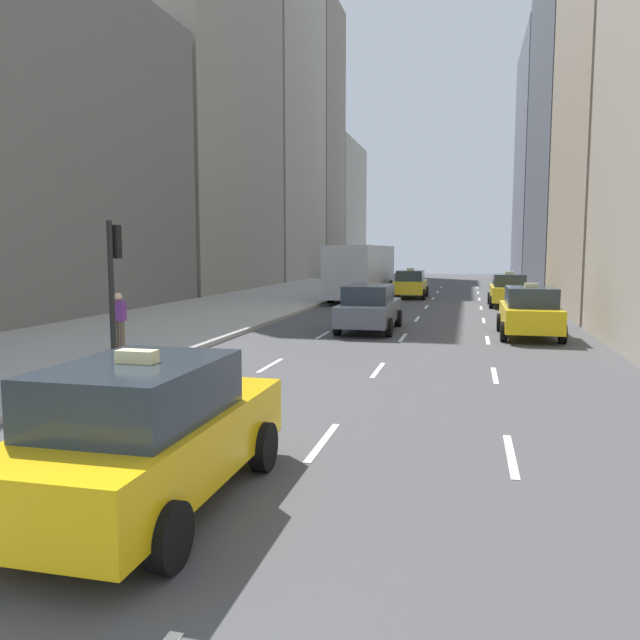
# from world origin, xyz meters

# --- Properties ---
(sidewalk_left) EXTENTS (8.00, 66.00, 0.15)m
(sidewalk_left) POSITION_xyz_m (-7.00, 27.00, 0.07)
(sidewalk_left) COLOR #ADAAA3
(sidewalk_left) RESTS_ON ground
(lane_markings) EXTENTS (5.72, 56.00, 0.01)m
(lane_markings) POSITION_xyz_m (2.60, 23.00, 0.01)
(lane_markings) COLOR white
(lane_markings) RESTS_ON ground
(building_row_left) EXTENTS (6.00, 94.86, 32.27)m
(building_row_left) POSITION_xyz_m (-14.00, 51.68, 12.82)
(building_row_left) COLOR slate
(building_row_left) RESTS_ON ground
(building_row_right) EXTENTS (6.00, 66.06, 35.14)m
(building_row_right) POSITION_xyz_m (12.00, 34.66, 13.87)
(building_row_right) COLOR gray
(building_row_right) RESTS_ON ground
(taxi_lead) EXTENTS (2.02, 4.40, 1.87)m
(taxi_lead) POSITION_xyz_m (6.80, 33.21, 0.88)
(taxi_lead) COLOR yellow
(taxi_lead) RESTS_ON ground
(taxi_second) EXTENTS (2.02, 4.40, 1.87)m
(taxi_second) POSITION_xyz_m (1.20, 5.16, 0.88)
(taxi_second) COLOR yellow
(taxi_second) RESTS_ON ground
(taxi_third) EXTENTS (2.02, 4.40, 1.87)m
(taxi_third) POSITION_xyz_m (6.80, 21.12, 0.88)
(taxi_third) COLOR yellow
(taxi_third) RESTS_ON ground
(taxi_fourth) EXTENTS (2.02, 4.40, 1.87)m
(taxi_fourth) POSITION_xyz_m (1.20, 38.05, 0.88)
(taxi_fourth) COLOR yellow
(taxi_fourth) RESTS_ON ground
(sedan_black_near) EXTENTS (2.02, 4.86, 1.71)m
(sedan_black_near) POSITION_xyz_m (1.20, 21.51, 0.87)
(sedan_black_near) COLOR #565B66
(sedan_black_near) RESTS_ON ground
(city_bus) EXTENTS (2.80, 11.61, 3.25)m
(city_bus) POSITION_xyz_m (-1.61, 36.59, 1.79)
(city_bus) COLOR #B7BCC1
(city_bus) RESTS_ON ground
(pedestrian_far_walking) EXTENTS (0.36, 0.22, 1.65)m
(pedestrian_far_walking) POSITION_xyz_m (-4.71, 14.29, 1.07)
(pedestrian_far_walking) COLOR brown
(pedestrian_far_walking) RESTS_ON sidewalk_left
(traffic_light_pole) EXTENTS (0.24, 0.42, 3.60)m
(traffic_light_pole) POSITION_xyz_m (-2.75, 10.93, 2.41)
(traffic_light_pole) COLOR black
(traffic_light_pole) RESTS_ON ground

